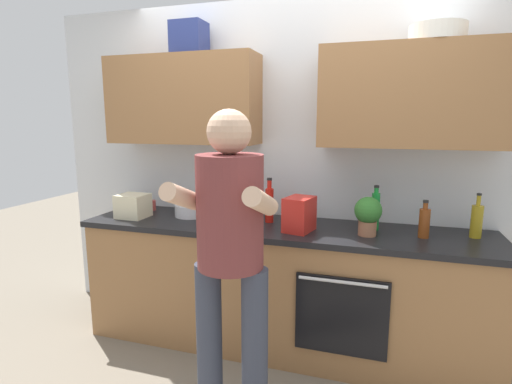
{
  "coord_description": "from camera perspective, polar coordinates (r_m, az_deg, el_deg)",
  "views": [
    {
      "loc": [
        0.65,
        -2.62,
        1.63
      ],
      "look_at": [
        -0.15,
        -0.1,
        1.15
      ],
      "focal_mm": 28.04,
      "sensor_mm": 36.0,
      "label": 1
    }
  ],
  "objects": [
    {
      "name": "grocery_bag_rice",
      "position": [
        3.16,
        -17.14,
        -1.9
      ],
      "size": [
        0.22,
        0.2,
        0.18
      ],
      "primitive_type": "cube",
      "rotation": [
        0.0,
        0.0,
        -0.03
      ],
      "color": "beige",
      "rests_on": "counter"
    },
    {
      "name": "person_standing",
      "position": [
        2.06,
        -3.72,
        -7.67
      ],
      "size": [
        0.49,
        0.45,
        1.68
      ],
      "color": "#383D4C",
      "rests_on": "ground"
    },
    {
      "name": "back_wall_unit",
      "position": [
        2.97,
        4.96,
        7.73
      ],
      "size": [
        4.0,
        0.39,
        2.5
      ],
      "color": "silver",
      "rests_on": "ground"
    },
    {
      "name": "cup_ceramic",
      "position": [
        3.38,
        -14.68,
        -1.83
      ],
      "size": [
        0.07,
        0.07,
        0.08
      ],
      "primitive_type": "cylinder",
      "color": "#BF4C47",
      "rests_on": "counter"
    },
    {
      "name": "potted_herb",
      "position": [
        2.63,
        15.69,
        -3.01
      ],
      "size": [
        0.17,
        0.17,
        0.25
      ],
      "color": "#9E6647",
      "rests_on": "counter"
    },
    {
      "name": "counter",
      "position": [
        2.94,
        3.44,
        -13.33
      ],
      "size": [
        2.84,
        0.67,
        0.9
      ],
      "color": "olive",
      "rests_on": "ground"
    },
    {
      "name": "bottle_hotsauce",
      "position": [
        2.87,
        1.91,
        -1.66
      ],
      "size": [
        0.06,
        0.06,
        0.32
      ],
      "color": "red",
      "rests_on": "counter"
    },
    {
      "name": "bottle_vinegar",
      "position": [
        2.71,
        22.89,
        -4.02
      ],
      "size": [
        0.07,
        0.07,
        0.24
      ],
      "color": "brown",
      "rests_on": "counter"
    },
    {
      "name": "grocery_bag_bread",
      "position": [
        2.89,
        -4.0,
        -2.37
      ],
      "size": [
        0.2,
        0.21,
        0.19
      ],
      "primitive_type": "cube",
      "rotation": [
        0.0,
        0.0,
        -0.13
      ],
      "color": "tan",
      "rests_on": "counter"
    },
    {
      "name": "bottle_soda",
      "position": [
        2.79,
        16.67,
        -2.49
      ],
      "size": [
        0.05,
        0.05,
        0.3
      ],
      "color": "#198C33",
      "rests_on": "counter"
    },
    {
      "name": "grocery_bag_crisps",
      "position": [
        2.66,
        6.19,
        -3.17
      ],
      "size": [
        0.2,
        0.24,
        0.23
      ],
      "primitive_type": "cube",
      "rotation": [
        0.0,
        0.0,
        -0.23
      ],
      "color": "red",
      "rests_on": "counter"
    },
    {
      "name": "bottle_oil",
      "position": [
        2.85,
        28.96,
        -3.59
      ],
      "size": [
        0.07,
        0.07,
        0.28
      ],
      "color": "olive",
      "rests_on": "counter"
    },
    {
      "name": "bottle_wine",
      "position": [
        2.69,
        -2.17,
        -2.26
      ],
      "size": [
        0.07,
        0.07,
        0.35
      ],
      "color": "#471419",
      "rests_on": "counter"
    },
    {
      "name": "cup_coffee",
      "position": [
        2.92,
        5.55,
        -3.19
      ],
      "size": [
        0.09,
        0.09,
        0.1
      ],
      "primitive_type": "cylinder",
      "color": "white",
      "rests_on": "counter"
    },
    {
      "name": "ground_plane",
      "position": [
        3.15,
        3.31,
        -20.86
      ],
      "size": [
        12.0,
        12.0,
        0.0
      ],
      "primitive_type": "plane",
      "color": "#756B5B"
    },
    {
      "name": "mixing_bowl",
      "position": [
        3.11,
        -9.17,
        -2.56
      ],
      "size": [
        0.25,
        0.25,
        0.09
      ],
      "primitive_type": "cylinder",
      "color": "silver",
      "rests_on": "counter"
    }
  ]
}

